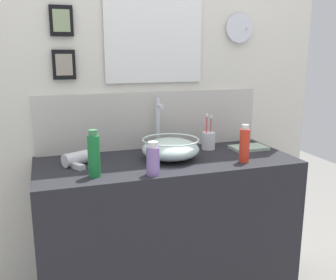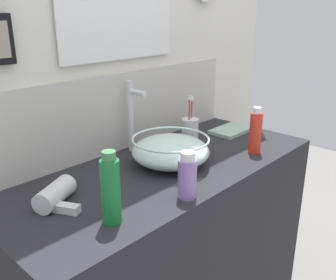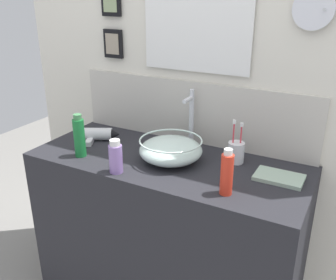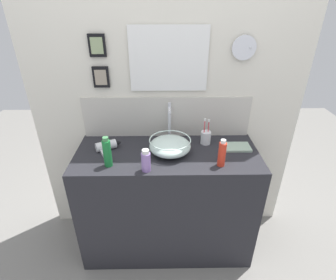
% 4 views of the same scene
% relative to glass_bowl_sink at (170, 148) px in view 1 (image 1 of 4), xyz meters
% --- Properties ---
extents(vanity_counter, '(1.28, 0.53, 0.89)m').
position_rel_glass_bowl_sink_xyz_m(vanity_counter, '(-0.02, -0.00, -0.50)').
color(vanity_counter, '#232328').
rests_on(vanity_counter, ground).
extents(back_panel, '(2.02, 0.10, 2.40)m').
position_rel_glass_bowl_sink_xyz_m(back_panel, '(-0.02, 0.29, 0.26)').
color(back_panel, silver).
rests_on(back_panel, ground).
extents(glass_bowl_sink, '(0.29, 0.29, 0.10)m').
position_rel_glass_bowl_sink_xyz_m(glass_bowl_sink, '(0.00, 0.00, 0.00)').
color(glass_bowl_sink, silver).
rests_on(glass_bowl_sink, vanity_counter).
extents(faucet, '(0.02, 0.10, 0.29)m').
position_rel_glass_bowl_sink_xyz_m(faucet, '(-0.00, 0.20, 0.10)').
color(faucet, silver).
rests_on(faucet, vanity_counter).
extents(hair_drier, '(0.19, 0.18, 0.06)m').
position_rel_glass_bowl_sink_xyz_m(hair_drier, '(-0.44, 0.05, -0.02)').
color(hair_drier, silver).
rests_on(hair_drier, vanity_counter).
extents(toothbrush_cup, '(0.07, 0.07, 0.20)m').
position_rel_glass_bowl_sink_xyz_m(toothbrush_cup, '(0.26, 0.12, -0.01)').
color(toothbrush_cup, silver).
rests_on(toothbrush_cup, vanity_counter).
extents(shampoo_bottle, '(0.05, 0.05, 0.21)m').
position_rel_glass_bowl_sink_xyz_m(shampoo_bottle, '(-0.40, -0.15, 0.04)').
color(shampoo_bottle, '#197233').
rests_on(shampoo_bottle, vanity_counter).
extents(soap_dispenser, '(0.05, 0.05, 0.19)m').
position_rel_glass_bowl_sink_xyz_m(soap_dispenser, '(0.32, -0.16, 0.03)').
color(soap_dispenser, red).
rests_on(soap_dispenser, vanity_counter).
extents(spray_bottle, '(0.06, 0.06, 0.15)m').
position_rel_glass_bowl_sink_xyz_m(spray_bottle, '(-0.15, -0.21, 0.01)').
color(spray_bottle, '#8C6BB2').
rests_on(spray_bottle, vanity_counter).
extents(hand_towel, '(0.20, 0.13, 0.02)m').
position_rel_glass_bowl_sink_xyz_m(hand_towel, '(0.48, 0.05, -0.05)').
color(hand_towel, '#99B29E').
rests_on(hand_towel, vanity_counter).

